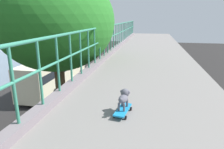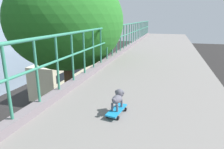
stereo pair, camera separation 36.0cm
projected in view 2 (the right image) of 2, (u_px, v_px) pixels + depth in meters
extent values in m
cylinder|color=#35866A|center=(7.00, 84.00, 2.64)|extent=(0.04, 0.04, 1.03)
cylinder|color=#35866A|center=(37.00, 72.00, 3.21)|extent=(0.04, 0.04, 1.03)
cylinder|color=#35866A|center=(57.00, 63.00, 3.79)|extent=(0.04, 0.04, 1.03)
cylinder|color=#35866A|center=(72.00, 57.00, 4.36)|extent=(0.04, 0.04, 1.03)
cylinder|color=#35866A|center=(84.00, 53.00, 4.93)|extent=(0.04, 0.04, 1.03)
cylinder|color=#35866A|center=(93.00, 49.00, 5.50)|extent=(0.04, 0.04, 1.03)
cylinder|color=#35866A|center=(101.00, 46.00, 6.08)|extent=(0.04, 0.04, 1.03)
cylinder|color=#35866A|center=(107.00, 44.00, 6.65)|extent=(0.04, 0.04, 1.03)
cylinder|color=#35866A|center=(112.00, 41.00, 7.22)|extent=(0.04, 0.04, 1.03)
cylinder|color=#35866A|center=(117.00, 40.00, 7.80)|extent=(0.04, 0.04, 1.03)
cylinder|color=#35866A|center=(120.00, 38.00, 8.37)|extent=(0.04, 0.04, 1.03)
cylinder|color=#35866A|center=(124.00, 37.00, 8.94)|extent=(0.04, 0.04, 1.03)
cylinder|color=#35866A|center=(127.00, 36.00, 9.52)|extent=(0.04, 0.04, 1.03)
cylinder|color=#35866A|center=(129.00, 35.00, 10.09)|extent=(0.04, 0.04, 1.03)
cylinder|color=#35866A|center=(132.00, 34.00, 10.66)|extent=(0.04, 0.04, 1.03)
cylinder|color=#35866A|center=(134.00, 33.00, 11.24)|extent=(0.04, 0.04, 1.03)
cylinder|color=#35866A|center=(136.00, 32.00, 11.81)|extent=(0.04, 0.04, 1.03)
cylinder|color=#35866A|center=(137.00, 31.00, 12.38)|extent=(0.04, 0.04, 1.03)
cylinder|color=#35866A|center=(139.00, 31.00, 12.96)|extent=(0.04, 0.04, 1.03)
cylinder|color=#35866A|center=(140.00, 30.00, 13.53)|extent=(0.04, 0.04, 1.03)
cylinder|color=#35866A|center=(142.00, 30.00, 14.10)|extent=(0.04, 0.04, 1.03)
cylinder|color=#35866A|center=(143.00, 29.00, 14.68)|extent=(0.04, 0.04, 1.03)
cylinder|color=#35866A|center=(144.00, 29.00, 15.25)|extent=(0.04, 0.04, 1.03)
cylinder|color=#35866A|center=(145.00, 28.00, 15.82)|extent=(0.04, 0.04, 1.03)
cylinder|color=#35866A|center=(146.00, 28.00, 16.40)|extent=(0.04, 0.04, 1.03)
cylinder|color=#35866A|center=(147.00, 27.00, 16.97)|extent=(0.04, 0.04, 1.03)
cylinder|color=#35866A|center=(148.00, 27.00, 17.54)|extent=(0.04, 0.04, 1.03)
cylinder|color=black|center=(1.00, 142.00, 11.40)|extent=(0.22, 0.64, 0.64)
cube|color=beige|center=(71.00, 70.00, 21.25)|extent=(2.52, 10.77, 2.93)
cube|color=black|center=(71.00, 65.00, 21.11)|extent=(2.54, 9.90, 0.70)
cylinder|color=black|center=(95.00, 73.00, 24.75)|extent=(0.28, 0.96, 0.96)
cylinder|color=black|center=(77.00, 72.00, 25.40)|extent=(0.28, 0.96, 0.96)
cylinder|color=black|center=(69.00, 92.00, 18.54)|extent=(0.28, 0.96, 0.96)
cylinder|color=black|center=(46.00, 89.00, 19.19)|extent=(0.28, 0.96, 0.96)
cylinder|color=brown|center=(72.00, 119.00, 8.65)|extent=(0.39, 0.39, 5.79)
ellipsoid|color=#287526|center=(66.00, 22.00, 7.53)|extent=(4.34, 4.34, 3.65)
cube|color=#1984C4|center=(117.00, 110.00, 3.18)|extent=(0.24, 0.52, 0.02)
cylinder|color=black|center=(126.00, 109.00, 3.30)|extent=(0.03, 0.06, 0.06)
cylinder|color=black|center=(115.00, 107.00, 3.37)|extent=(0.03, 0.06, 0.06)
cylinder|color=black|center=(118.00, 118.00, 3.02)|extent=(0.03, 0.06, 0.06)
cylinder|color=black|center=(107.00, 116.00, 3.09)|extent=(0.03, 0.06, 0.06)
cylinder|color=#575661|center=(122.00, 103.00, 3.25)|extent=(0.04, 0.04, 0.13)
cylinder|color=#575661|center=(117.00, 102.00, 3.28)|extent=(0.04, 0.04, 0.13)
cylinder|color=#575661|center=(117.00, 108.00, 3.09)|extent=(0.04, 0.04, 0.13)
cylinder|color=#575661|center=(112.00, 107.00, 3.12)|extent=(0.04, 0.04, 0.13)
ellipsoid|color=#575661|center=(117.00, 99.00, 3.16)|extent=(0.17, 0.26, 0.13)
sphere|color=#575661|center=(120.00, 93.00, 3.23)|extent=(0.14, 0.14, 0.14)
ellipsoid|color=#64516B|center=(121.00, 93.00, 3.29)|extent=(0.06, 0.07, 0.04)
sphere|color=#575661|center=(123.00, 93.00, 3.21)|extent=(0.06, 0.06, 0.06)
sphere|color=#575661|center=(117.00, 92.00, 3.25)|extent=(0.06, 0.06, 0.06)
sphere|color=#575661|center=(114.00, 100.00, 3.03)|extent=(0.06, 0.06, 0.06)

